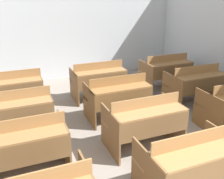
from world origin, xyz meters
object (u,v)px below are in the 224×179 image
at_px(bench_back_left, 13,90).
at_px(wastepaper_bin, 174,71).
at_px(bench_third_center, 118,96).
at_px(bench_second_left, 23,145).
at_px(bench_third_right, 195,83).
at_px(bench_second_center, 144,121).
at_px(bench_back_center, 98,79).
at_px(bench_front_center, 190,161).
at_px(bench_back_right, 166,70).
at_px(bench_third_left, 17,112).

height_order(bench_back_left, wastepaper_bin, bench_back_left).
bearing_deg(bench_third_center, wastepaper_bin, 35.17).
distance_m(bench_second_left, bench_third_right, 4.00).
bearing_deg(bench_second_center, bench_third_center, 89.18).
distance_m(bench_second_left, bench_third_center, 2.22).
bearing_deg(bench_third_center, bench_back_center, 90.16).
bearing_deg(bench_back_left, bench_second_center, -50.36).
relative_size(bench_second_left, bench_second_center, 1.00).
distance_m(bench_second_center, wastepaper_bin, 4.05).
bearing_deg(bench_front_center, bench_second_left, 148.49).
xyz_separation_m(bench_back_left, bench_back_right, (3.81, -0.02, 0.00)).
relative_size(bench_front_center, bench_back_center, 1.00).
relative_size(bench_second_left, bench_back_center, 1.00).
height_order(bench_third_left, bench_back_right, same).
relative_size(bench_second_center, bench_back_right, 1.00).
distance_m(bench_front_center, bench_back_left, 3.95).
bearing_deg(bench_second_left, bench_third_center, 30.56).
relative_size(bench_third_left, bench_back_center, 1.00).
bearing_deg(wastepaper_bin, bench_third_center, -144.83).
bearing_deg(bench_back_center, bench_third_right, -30.24).
bearing_deg(bench_third_left, bench_second_center, -30.36).
distance_m(bench_front_center, bench_second_center, 1.16).
height_order(bench_front_center, bench_second_center, same).
height_order(bench_second_left, bench_back_left, same).
height_order(bench_second_center, wastepaper_bin, bench_second_center).
height_order(bench_front_center, bench_third_right, same).
height_order(bench_third_left, bench_third_right, same).
relative_size(bench_second_left, bench_back_left, 1.00).
relative_size(bench_front_center, bench_third_center, 1.00).
height_order(bench_second_left, bench_back_center, same).
relative_size(bench_back_left, bench_back_right, 1.00).
distance_m(bench_back_center, bench_back_right, 1.89).
bearing_deg(wastepaper_bin, bench_front_center, -122.73).
relative_size(bench_second_center, bench_back_left, 1.00).
distance_m(bench_third_center, bench_back_center, 1.14).
xyz_separation_m(bench_third_center, wastepaper_bin, (2.67, 1.88, -0.30)).
xyz_separation_m(bench_second_left, bench_third_left, (-0.01, 1.11, 0.00)).
distance_m(bench_back_right, wastepaper_bin, 1.11).
bearing_deg(bench_second_left, bench_back_right, 30.94).
relative_size(bench_front_center, bench_back_left, 1.00).
height_order(bench_back_center, bench_back_right, same).
bearing_deg(bench_second_left, wastepaper_bin, 33.31).
xyz_separation_m(bench_third_right, bench_back_left, (-3.84, 1.15, 0.00)).
bearing_deg(bench_back_center, bench_third_center, -89.84).
distance_m(bench_third_center, bench_back_left, 2.25).
xyz_separation_m(bench_second_center, wastepaper_bin, (2.68, 3.01, -0.30)).
height_order(bench_third_center, bench_third_right, same).
xyz_separation_m(bench_front_center, bench_back_center, (0.01, 3.44, 0.00)).
bearing_deg(bench_front_center, bench_third_center, 89.67).
height_order(bench_second_center, bench_back_left, same).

